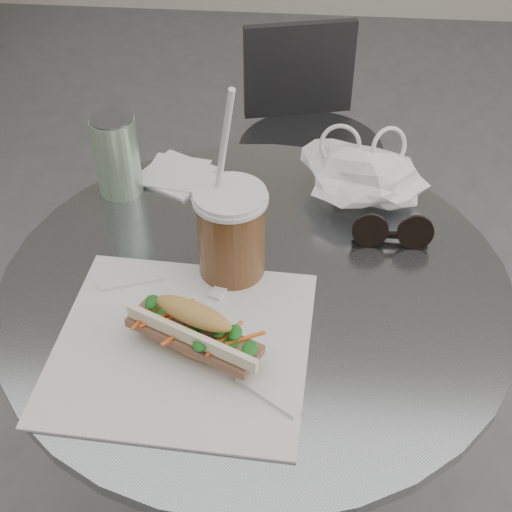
# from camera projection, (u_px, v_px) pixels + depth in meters

# --- Properties ---
(cafe_table) EXTENTS (0.76, 0.76, 0.74)m
(cafe_table) POSITION_uv_depth(u_px,v_px,m) (256.00, 397.00, 1.24)
(cafe_table) COLOR slate
(cafe_table) RESTS_ON ground
(chair_far) EXTENTS (0.38, 0.41, 0.71)m
(chair_far) POSITION_uv_depth(u_px,v_px,m) (305.00, 181.00, 1.97)
(chair_far) COLOR #2F2F31
(chair_far) RESTS_ON ground
(sandwich_paper) EXTENTS (0.35, 0.34, 0.00)m
(sandwich_paper) POSITION_uv_depth(u_px,v_px,m) (182.00, 345.00, 0.96)
(sandwich_paper) COLOR white
(sandwich_paper) RESTS_ON cafe_table
(banh_mi) EXTENTS (0.24, 0.18, 0.08)m
(banh_mi) POSITION_uv_depth(u_px,v_px,m) (194.00, 331.00, 0.93)
(banh_mi) COLOR tan
(banh_mi) RESTS_ON sandwich_paper
(iced_coffee) EXTENTS (0.11, 0.11, 0.31)m
(iced_coffee) POSITION_uv_depth(u_px,v_px,m) (231.00, 232.00, 1.02)
(iced_coffee) COLOR brown
(iced_coffee) RESTS_ON cafe_table
(sunglasses) EXTENTS (0.13, 0.03, 0.06)m
(sunglasses) POSITION_uv_depth(u_px,v_px,m) (392.00, 233.00, 1.11)
(sunglasses) COLOR black
(sunglasses) RESTS_ON cafe_table
(plastic_bag) EXTENTS (0.22, 0.19, 0.10)m
(plastic_bag) POSITION_uv_depth(u_px,v_px,m) (362.00, 178.00, 1.17)
(plastic_bag) COLOR white
(plastic_bag) RESTS_ON cafe_table
(napkin_stack) EXTENTS (0.15, 0.15, 0.01)m
(napkin_stack) POSITION_uv_depth(u_px,v_px,m) (176.00, 174.00, 1.26)
(napkin_stack) COLOR white
(napkin_stack) RESTS_ON cafe_table
(drink_can) EXTENTS (0.07, 0.07, 0.14)m
(drink_can) POSITION_uv_depth(u_px,v_px,m) (117.00, 155.00, 1.18)
(drink_can) COLOR #589763
(drink_can) RESTS_ON cafe_table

